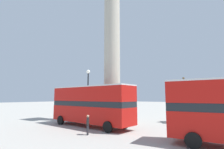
# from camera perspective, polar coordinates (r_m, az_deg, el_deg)

# --- Properties ---
(ground_plane) EXTENTS (200.00, 200.00, 0.00)m
(ground_plane) POSITION_cam_1_polar(r_m,az_deg,el_deg) (23.75, -0.00, -15.01)
(ground_plane) COLOR #9E9B93
(monument_column) EXTENTS (4.61, 4.61, 21.09)m
(monument_column) POSITION_cam_1_polar(r_m,az_deg,el_deg) (24.21, -0.00, 6.04)
(monument_column) COLOR #ADA593
(monument_column) RESTS_ON ground_plane
(bus_a) EXTENTS (10.45, 3.47, 4.33)m
(bus_a) POSITION_cam_1_polar(r_m,az_deg,el_deg) (19.50, -7.02, -9.55)
(bus_a) COLOR #B7140F
(bus_a) RESTS_ON ground_plane
(equestrian_statue) EXTENTS (4.00, 3.61, 5.69)m
(equestrian_statue) POSITION_cam_1_polar(r_m,az_deg,el_deg) (24.00, 22.81, -10.54)
(equestrian_statue) COLOR #ADA593
(equestrian_statue) RESTS_ON ground_plane
(street_lamp) EXTENTS (0.45, 0.45, 6.53)m
(street_lamp) POSITION_cam_1_polar(r_m,az_deg,el_deg) (21.72, -7.88, -5.55)
(street_lamp) COLOR black
(street_lamp) RESTS_ON ground_plane
(pedestrian_near_lamp) EXTENTS (0.39, 0.45, 1.65)m
(pedestrian_near_lamp) POSITION_cam_1_polar(r_m,az_deg,el_deg) (15.42, -7.91, -15.64)
(pedestrian_near_lamp) COLOR #28282D
(pedestrian_near_lamp) RESTS_ON ground_plane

